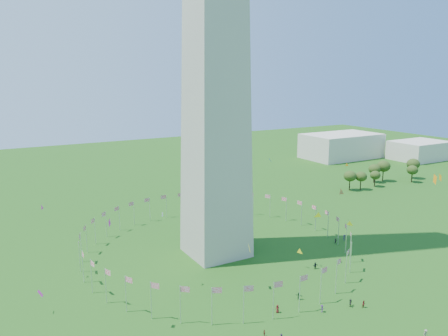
{
  "coord_description": "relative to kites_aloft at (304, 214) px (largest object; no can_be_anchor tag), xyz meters",
  "views": [
    {
      "loc": [
        -60.67,
        -61.31,
        53.67
      ],
      "look_at": [
        -5.75,
        35.0,
        30.24
      ],
      "focal_mm": 35.0,
      "sensor_mm": 36.0,
      "label": 1
    }
  ],
  "objects": [
    {
      "name": "flag_ring",
      "position": [
        -11.18,
        27.18,
        -13.87
      ],
      "size": [
        80.24,
        80.24,
        9.0
      ],
      "color": "silver",
      "rests_on": "ground"
    },
    {
      "name": "gov_building_east_b",
      "position": [
        178.82,
        97.18,
        -12.37
      ],
      "size": [
        35.0,
        25.0,
        12.0
      ],
      "primitive_type": "cube",
      "color": "beige",
      "rests_on": "ground"
    },
    {
      "name": "gov_building_east_a",
      "position": [
        138.82,
        127.18,
        -10.37
      ],
      "size": [
        50.0,
        30.0,
        16.0
      ],
      "primitive_type": "cube",
      "color": "beige",
      "rests_on": "ground"
    },
    {
      "name": "tree_line_east",
      "position": [
        105.53,
        62.95,
        -13.56
      ],
      "size": [
        53.55,
        15.27,
        10.68
      ],
      "color": "#37531B",
      "rests_on": "ground"
    },
    {
      "name": "ground",
      "position": [
        -11.18,
        -22.82,
        -18.37
      ],
      "size": [
        600.0,
        600.0,
        0.0
      ],
      "primitive_type": "plane",
      "color": "#174610",
      "rests_on": "ground"
    },
    {
      "name": "kites_aloft",
      "position": [
        0.0,
        0.0,
        0.0
      ],
      "size": [
        107.98,
        74.85,
        31.11
      ],
      "color": "yellow",
      "rests_on": "ground"
    },
    {
      "name": "crowd",
      "position": [
        -1.11,
        -18.91,
        -17.46
      ],
      "size": [
        82.84,
        79.64,
        1.99
      ],
      "color": "gray",
      "rests_on": "ground"
    }
  ]
}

